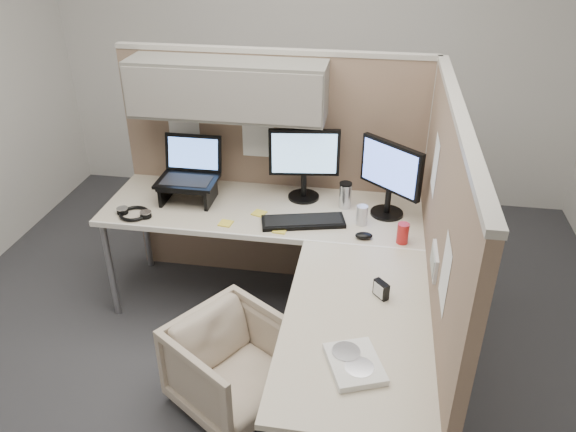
% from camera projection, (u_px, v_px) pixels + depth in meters
% --- Properties ---
extents(ground, '(4.50, 4.50, 0.00)m').
position_uv_depth(ground, '(265.00, 357.00, 3.39)').
color(ground, '#303034').
rests_on(ground, ground).
extents(partition_back, '(2.00, 0.36, 1.63)m').
position_uv_depth(partition_back, '(254.00, 135.00, 3.59)').
color(partition_back, '#886D59').
rests_on(partition_back, ground).
extents(partition_right, '(0.07, 2.03, 1.63)m').
position_uv_depth(partition_right, '(435.00, 265.00, 2.80)').
color(partition_right, '#886D59').
rests_on(partition_right, ground).
extents(desk, '(2.00, 1.98, 0.73)m').
position_uv_depth(desk, '(289.00, 252.00, 3.14)').
color(desk, beige).
rests_on(desk, ground).
extents(office_chair, '(0.74, 0.75, 0.57)m').
position_uv_depth(office_chair, '(233.00, 362.00, 2.96)').
color(office_chair, beige).
rests_on(office_chair, ground).
extents(monitor_left, '(0.44, 0.20, 0.47)m').
position_uv_depth(monitor_left, '(304.00, 159.00, 3.49)').
color(monitor_left, black).
rests_on(monitor_left, desk).
extents(monitor_right, '(0.36, 0.31, 0.47)m').
position_uv_depth(monitor_right, '(390.00, 173.00, 3.30)').
color(monitor_right, black).
rests_on(monitor_right, desk).
extents(laptop_station, '(0.37, 0.32, 0.39)m').
position_uv_depth(laptop_station, '(189.00, 178.00, 3.55)').
color(laptop_station, black).
rests_on(laptop_station, desk).
extents(keyboard, '(0.52, 0.28, 0.02)m').
position_uv_depth(keyboard, '(303.00, 222.00, 3.33)').
color(keyboard, black).
rests_on(keyboard, desk).
extents(mouse, '(0.10, 0.07, 0.04)m').
position_uv_depth(mouse, '(364.00, 236.00, 3.18)').
color(mouse, black).
rests_on(mouse, desk).
extents(travel_mug, '(0.08, 0.08, 0.17)m').
position_uv_depth(travel_mug, '(345.00, 195.00, 3.48)').
color(travel_mug, silver).
rests_on(travel_mug, desk).
extents(soda_can_green, '(0.07, 0.07, 0.12)m').
position_uv_depth(soda_can_green, '(403.00, 233.00, 3.12)').
color(soda_can_green, '#B21E1E').
rests_on(soda_can_green, desk).
extents(soda_can_silver, '(0.07, 0.07, 0.12)m').
position_uv_depth(soda_can_silver, '(362.00, 215.00, 3.30)').
color(soda_can_silver, silver).
rests_on(soda_can_silver, desk).
extents(sticky_note_b, '(0.08, 0.08, 0.01)m').
position_uv_depth(sticky_note_b, '(280.00, 230.00, 3.26)').
color(sticky_note_b, yellow).
rests_on(sticky_note_b, desk).
extents(sticky_note_d, '(0.10, 0.10, 0.01)m').
position_uv_depth(sticky_note_d, '(259.00, 213.00, 3.44)').
color(sticky_note_d, yellow).
rests_on(sticky_note_d, desk).
extents(sticky_note_a, '(0.08, 0.08, 0.01)m').
position_uv_depth(sticky_note_a, '(226.00, 223.00, 3.33)').
color(sticky_note_a, yellow).
rests_on(sticky_note_a, desk).
extents(headphones, '(0.23, 0.21, 0.03)m').
position_uv_depth(headphones, '(134.00, 213.00, 3.42)').
color(headphones, black).
rests_on(headphones, desk).
extents(paper_stack, '(0.29, 0.32, 0.03)m').
position_uv_depth(paper_stack, '(355.00, 364.00, 2.31)').
color(paper_stack, white).
rests_on(paper_stack, desk).
extents(desk_clock, '(0.08, 0.09, 0.09)m').
position_uv_depth(desk_clock, '(381.00, 290.00, 2.70)').
color(desk_clock, black).
rests_on(desk_clock, desk).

